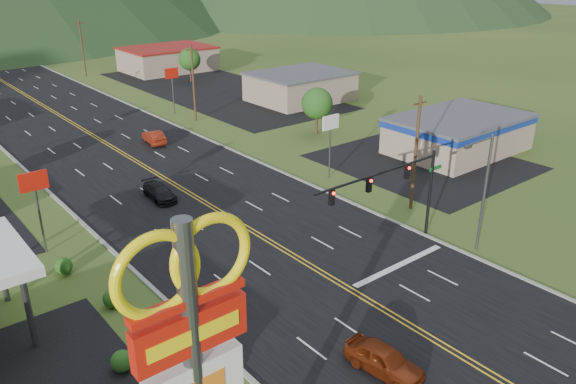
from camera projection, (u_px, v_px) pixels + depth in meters
pylon_sign at (193, 362)px, 16.64m from camera, size 4.32×0.60×14.00m
traffic_signal at (397, 184)px, 40.40m from camera, size 13.10×0.43×7.00m
streetlight_east at (483, 186)px, 40.32m from camera, size 3.28×0.25×9.00m
building_east_near at (458, 132)px, 63.12m from camera, size 15.40×10.40×4.10m
building_east_mid at (300, 86)px, 85.83m from camera, size 14.40×11.40×4.30m
building_east_far at (168, 59)px, 108.55m from camera, size 16.40×12.40×4.50m
pole_sign_west_a at (35, 190)px, 40.09m from camera, size 2.00×0.18×6.40m
pole_sign_east_a at (330, 129)px, 54.33m from camera, size 2.00×0.18×6.40m
pole_sign_east_b at (172, 78)px, 77.26m from camera, size 2.00×0.18×6.40m
tree_east_a at (317, 103)px, 68.60m from camera, size 3.84×3.84×5.82m
tree_east_b at (190, 59)px, 98.16m from camera, size 3.84×3.84×5.82m
utility_pole_a at (416, 153)px, 47.42m from camera, size 1.60×0.28×10.00m
utility_pole_b at (193, 83)px, 73.94m from camera, size 1.60×0.28×10.00m
utility_pole_c at (82, 48)px, 102.61m from camera, size 1.60×0.28×10.00m
utility_pole_d at (20, 28)px, 131.27m from camera, size 1.60×0.28×10.00m
car_red_near at (384, 360)px, 29.57m from camera, size 2.30×4.68×1.54m
car_dark_mid at (159, 192)px, 50.99m from camera, size 2.14×4.67×1.33m
car_red_far at (154, 137)px, 66.32m from camera, size 2.20×4.75×1.51m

